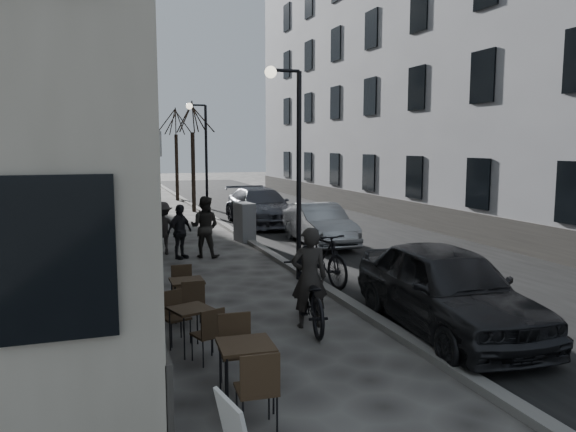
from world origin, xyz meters
TOP-DOWN VIEW (x-y plane):
  - ground at (0.00, 0.00)m, footprint 120.00×120.00m
  - road at (3.85, 16.00)m, footprint 7.30×60.00m
  - kerb at (0.20, 16.00)m, footprint 0.25×60.00m
  - building_left at (-6.00, 16.50)m, footprint 4.00×35.00m
  - building_right at (9.50, 16.50)m, footprint 4.00×35.00m
  - streetlamp_near at (-0.17, 6.00)m, footprint 0.90×0.28m
  - streetlamp_far at (-0.17, 18.00)m, footprint 0.90×0.28m
  - tree_near at (-0.10, 21.00)m, footprint 2.40×2.40m
  - tree_far at (-0.10, 27.00)m, footprint 2.40×2.40m
  - bistro_set_a at (-2.93, -0.17)m, footprint 0.71×1.67m
  - bistro_set_b at (-3.28, 1.95)m, footprint 0.84×1.49m
  - bistro_set_c at (-3.07, 3.72)m, footprint 0.61×1.50m
  - utility_cabinet at (0.10, 11.71)m, footprint 0.60×0.94m
  - bicycle at (-1.06, 2.51)m, footprint 1.07×2.21m
  - cyclist_rider at (-1.06, 2.51)m, footprint 0.73×0.54m
  - pedestrian_near at (-1.67, 9.47)m, footprint 1.10×1.02m
  - pedestrian_mid at (-2.79, 10.31)m, footprint 1.08×0.68m
  - pedestrian_far at (-2.40, 9.46)m, footprint 0.97×0.88m
  - car_near at (1.12, 1.48)m, footprint 2.17×4.70m
  - car_mid at (2.30, 10.37)m, footprint 1.63×4.15m
  - car_far at (1.76, 15.51)m, footprint 2.15×5.21m
  - moped at (0.35, 5.35)m, footprint 0.97×2.23m

SIDE VIEW (x-z plane):
  - ground at x=0.00m, z-range 0.00..0.00m
  - road at x=3.85m, z-range 0.00..0.00m
  - kerb at x=0.20m, z-range 0.00..0.12m
  - bistro_set_b at x=-3.28m, z-range 0.01..0.86m
  - bistro_set_c at x=-3.07m, z-range 0.01..0.90m
  - bistro_set_a at x=-2.93m, z-range 0.01..0.99m
  - bicycle at x=-1.06m, z-range 0.00..1.11m
  - moped at x=0.35m, z-range 0.00..1.30m
  - utility_cabinet at x=0.10m, z-range 0.00..1.33m
  - car_mid at x=2.30m, z-range 0.00..1.35m
  - car_far at x=1.76m, z-range 0.00..1.51m
  - car_near at x=1.12m, z-range 0.00..1.56m
  - pedestrian_far at x=-2.40m, z-range 0.00..1.59m
  - pedestrian_mid at x=-2.79m, z-range 0.00..1.59m
  - pedestrian_near at x=-1.67m, z-range 0.00..1.80m
  - cyclist_rider at x=-1.06m, z-range 0.00..1.82m
  - streetlamp_near at x=-0.17m, z-range 0.62..5.71m
  - streetlamp_far at x=-0.17m, z-range 0.62..5.71m
  - tree_near at x=-0.10m, z-range 1.81..7.51m
  - tree_far at x=-0.10m, z-range 1.81..7.51m
  - building_left at x=-6.00m, z-range 0.00..16.00m
  - building_right at x=9.50m, z-range 0.00..16.00m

